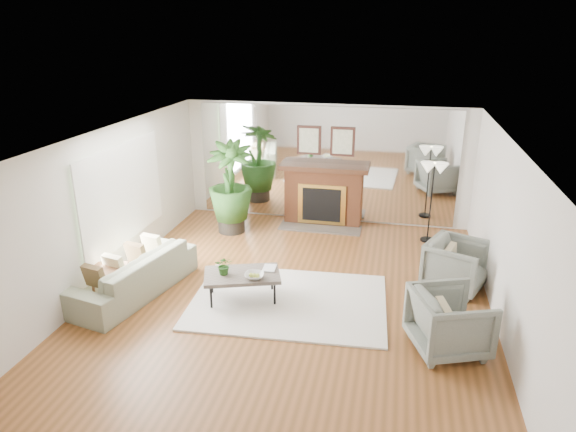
% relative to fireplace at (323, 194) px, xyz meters
% --- Properties ---
extents(ground, '(7.00, 7.00, 0.00)m').
position_rel_fireplace_xyz_m(ground, '(0.00, -3.26, -0.66)').
color(ground, brown).
rests_on(ground, ground).
extents(wall_left, '(0.02, 7.00, 2.50)m').
position_rel_fireplace_xyz_m(wall_left, '(-2.99, -3.26, 0.59)').
color(wall_left, silver).
rests_on(wall_left, ground).
extents(wall_right, '(0.02, 7.00, 2.50)m').
position_rel_fireplace_xyz_m(wall_right, '(2.99, -3.26, 0.59)').
color(wall_right, silver).
rests_on(wall_right, ground).
extents(wall_back, '(6.00, 0.02, 2.50)m').
position_rel_fireplace_xyz_m(wall_back, '(0.00, 0.23, 0.59)').
color(wall_back, silver).
rests_on(wall_back, ground).
extents(mirror_panel, '(5.40, 0.04, 2.40)m').
position_rel_fireplace_xyz_m(mirror_panel, '(0.00, 0.21, 0.59)').
color(mirror_panel, silver).
rests_on(mirror_panel, wall_back).
extents(window_panel, '(0.04, 2.40, 1.50)m').
position_rel_fireplace_xyz_m(window_panel, '(-2.96, -2.86, 0.69)').
color(window_panel, '#B2E09E').
rests_on(window_panel, wall_left).
extents(fireplace, '(1.85, 0.83, 2.05)m').
position_rel_fireplace_xyz_m(fireplace, '(0.00, 0.00, 0.00)').
color(fireplace, brown).
rests_on(fireplace, ground).
extents(area_rug, '(3.05, 2.26, 0.03)m').
position_rel_fireplace_xyz_m(area_rug, '(0.00, -3.46, -0.64)').
color(area_rug, white).
rests_on(area_rug, ground).
extents(coffee_table, '(1.29, 0.99, 0.45)m').
position_rel_fireplace_xyz_m(coffee_table, '(-0.70, -3.54, -0.24)').
color(coffee_table, '#584F45').
rests_on(coffee_table, ground).
extents(sofa, '(1.35, 2.39, 0.66)m').
position_rel_fireplace_xyz_m(sofa, '(-2.45, -3.68, -0.33)').
color(sofa, gray).
rests_on(sofa, ground).
extents(armchair_back, '(1.16, 1.15, 0.81)m').
position_rel_fireplace_xyz_m(armchair_back, '(2.51, -2.44, -0.26)').
color(armchair_back, gray).
rests_on(armchair_back, ground).
extents(armchair_front, '(1.16, 1.14, 0.83)m').
position_rel_fireplace_xyz_m(armchair_front, '(2.27, -4.22, -0.25)').
color(armchair_front, gray).
rests_on(armchair_front, ground).
extents(side_table, '(0.60, 0.60, 0.56)m').
position_rel_fireplace_xyz_m(side_table, '(-2.65, -4.00, -0.19)').
color(side_table, brown).
rests_on(side_table, ground).
extents(potted_ficus, '(1.05, 1.05, 1.87)m').
position_rel_fireplace_xyz_m(potted_ficus, '(-1.76, -0.86, 0.34)').
color(potted_ficus, black).
rests_on(potted_ficus, ground).
extents(floor_lamp, '(0.51, 0.28, 1.58)m').
position_rel_fireplace_xyz_m(floor_lamp, '(2.16, -0.52, 0.69)').
color(floor_lamp, black).
rests_on(floor_lamp, ground).
extents(tabletop_plant, '(0.30, 0.27, 0.29)m').
position_rel_fireplace_xyz_m(tabletop_plant, '(-0.95, -3.62, -0.06)').
color(tabletop_plant, '#2C561F').
rests_on(tabletop_plant, coffee_table).
extents(fruit_bowl, '(0.32, 0.32, 0.07)m').
position_rel_fireplace_xyz_m(fruit_bowl, '(-0.48, -3.65, -0.17)').
color(fruit_bowl, brown).
rests_on(fruit_bowl, coffee_table).
extents(book, '(0.21, 0.28, 0.02)m').
position_rel_fireplace_xyz_m(book, '(-0.43, -3.31, -0.20)').
color(book, brown).
rests_on(book, coffee_table).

